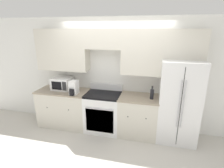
# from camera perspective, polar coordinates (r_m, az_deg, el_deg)

# --- Properties ---
(ground_plane) EXTENTS (12.00, 12.00, 0.00)m
(ground_plane) POSITION_cam_1_polar(r_m,az_deg,el_deg) (4.11, -1.07, -17.06)
(ground_plane) COLOR beige
(wall_back) EXTENTS (8.00, 0.39, 2.60)m
(wall_back) POSITION_cam_1_polar(r_m,az_deg,el_deg) (4.01, 1.07, 6.50)
(wall_back) COLOR white
(wall_back) RESTS_ON ground_plane
(lower_cabinets_left) EXTENTS (1.24, 0.64, 0.92)m
(lower_cabinets_left) POSITION_cam_1_polar(r_m,az_deg,el_deg) (4.55, -15.23, -7.44)
(lower_cabinets_left) COLOR beige
(lower_cabinets_left) RESTS_ON ground_plane
(lower_cabinets_right) EXTENTS (0.86, 0.64, 0.92)m
(lower_cabinets_right) POSITION_cam_1_polar(r_m,az_deg,el_deg) (4.05, 8.49, -10.22)
(lower_cabinets_right) COLOR beige
(lower_cabinets_right) RESTS_ON ground_plane
(oven_range) EXTENTS (0.80, 0.65, 1.08)m
(oven_range) POSITION_cam_1_polar(r_m,az_deg,el_deg) (4.18, -2.85, -9.03)
(oven_range) COLOR white
(oven_range) RESTS_ON ground_plane
(refrigerator) EXTENTS (0.80, 0.73, 1.76)m
(refrigerator) POSITION_cam_1_polar(r_m,az_deg,el_deg) (3.94, 20.83, -5.34)
(refrigerator) COLOR white
(refrigerator) RESTS_ON ground_plane
(microwave) EXTENTS (0.45, 0.40, 0.29)m
(microwave) POSITION_cam_1_polar(r_m,az_deg,el_deg) (4.43, -15.92, 0.21)
(microwave) COLOR white
(microwave) RESTS_ON lower_cabinets_left
(bottle) EXTENTS (0.08, 0.08, 0.29)m
(bottle) POSITION_cam_1_polar(r_m,az_deg,el_deg) (3.76, 12.90, -3.16)
(bottle) COLOR black
(bottle) RESTS_ON lower_cabinets_right
(coffee_maker) EXTENTS (0.17, 0.28, 0.31)m
(coffee_maker) POSITION_cam_1_polar(r_m,az_deg,el_deg) (4.02, -12.44, -1.31)
(coffee_maker) COLOR white
(coffee_maker) RESTS_ON lower_cabinets_left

